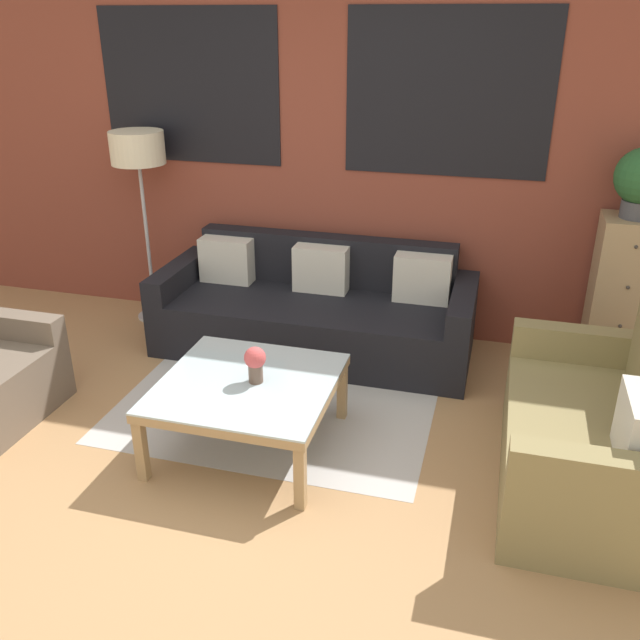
{
  "coord_description": "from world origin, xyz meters",
  "views": [
    {
      "loc": [
        1.39,
        -2.45,
        2.28
      ],
      "look_at": [
        0.37,
        1.26,
        0.55
      ],
      "focal_mm": 38.0,
      "sensor_mm": 36.0,
      "label": 1
    }
  ],
  "objects_px": {
    "couch_dark": "(316,312)",
    "settee_vintage": "(597,437)",
    "flower_vase": "(255,362)",
    "drawer_cabinet": "(620,297)",
    "coffee_table": "(248,391)",
    "floor_lamp": "(138,157)"
  },
  "relations": [
    {
      "from": "coffee_table",
      "to": "flower_vase",
      "type": "distance_m",
      "value": 0.19
    },
    {
      "from": "settee_vintage",
      "to": "drawer_cabinet",
      "type": "xyz_separation_m",
      "value": [
        0.24,
        1.44,
        0.24
      ]
    },
    {
      "from": "settee_vintage",
      "to": "floor_lamp",
      "type": "bearing_deg",
      "value": 156.76
    },
    {
      "from": "couch_dark",
      "to": "drawer_cabinet",
      "type": "relative_size",
      "value": 2.08
    },
    {
      "from": "coffee_table",
      "to": "drawer_cabinet",
      "type": "xyz_separation_m",
      "value": [
        2.1,
        1.56,
        0.18
      ]
    },
    {
      "from": "floor_lamp",
      "to": "drawer_cabinet",
      "type": "relative_size",
      "value": 1.37
    },
    {
      "from": "floor_lamp",
      "to": "drawer_cabinet",
      "type": "bearing_deg",
      "value": 0.56
    },
    {
      "from": "coffee_table",
      "to": "floor_lamp",
      "type": "relative_size",
      "value": 0.64
    },
    {
      "from": "couch_dark",
      "to": "floor_lamp",
      "type": "relative_size",
      "value": 1.52
    },
    {
      "from": "settee_vintage",
      "to": "couch_dark",
      "type": "bearing_deg",
      "value": 146.49
    },
    {
      "from": "settee_vintage",
      "to": "coffee_table",
      "type": "distance_m",
      "value": 1.86
    },
    {
      "from": "couch_dark",
      "to": "floor_lamp",
      "type": "distance_m",
      "value": 1.78
    },
    {
      "from": "settee_vintage",
      "to": "floor_lamp",
      "type": "distance_m",
      "value": 3.71
    },
    {
      "from": "floor_lamp",
      "to": "settee_vintage",
      "type": "bearing_deg",
      "value": -23.24
    },
    {
      "from": "coffee_table",
      "to": "floor_lamp",
      "type": "height_order",
      "value": "floor_lamp"
    },
    {
      "from": "couch_dark",
      "to": "settee_vintage",
      "type": "distance_m",
      "value": 2.21
    },
    {
      "from": "coffee_table",
      "to": "drawer_cabinet",
      "type": "distance_m",
      "value": 2.62
    },
    {
      "from": "flower_vase",
      "to": "drawer_cabinet",
      "type": "bearing_deg",
      "value": 37.15
    },
    {
      "from": "drawer_cabinet",
      "to": "flower_vase",
      "type": "distance_m",
      "value": 2.57
    },
    {
      "from": "coffee_table",
      "to": "couch_dark",
      "type": "bearing_deg",
      "value": 89.3
    },
    {
      "from": "floor_lamp",
      "to": "drawer_cabinet",
      "type": "distance_m",
      "value": 3.6
    },
    {
      "from": "coffee_table",
      "to": "floor_lamp",
      "type": "distance_m",
      "value": 2.29
    }
  ]
}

